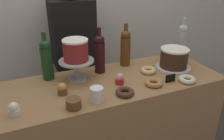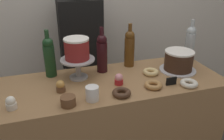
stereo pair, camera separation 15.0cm
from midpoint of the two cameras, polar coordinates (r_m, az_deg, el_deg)
name	(u,v)px [view 2 (the right image)]	position (r m, az deg, el deg)	size (l,w,h in m)	color
back_wall	(85,7)	(2.21, -4.78, 15.39)	(6.00, 0.05, 2.60)	silver
display_counter	(112,137)	(1.80, 2.48, -16.29)	(1.51, 0.56, 0.95)	#997047
cake_stand_pedestal	(78,65)	(1.54, -5.73, 1.19)	(0.23, 0.23, 0.14)	#B2B2B7
white_layer_cake	(77,49)	(1.50, -5.91, 5.23)	(0.16, 0.16, 0.14)	maroon
silver_serving_platter	(177,70)	(1.77, 18.28, -0.01)	(0.26, 0.26, 0.01)	silver
chocolate_round_cake	(179,60)	(1.74, 18.61, 2.26)	(0.20, 0.20, 0.14)	#3D2619
wine_bottle_clear	(190,43)	(1.95, 20.88, 6.33)	(0.08, 0.08, 0.33)	#B2BCC1
wine_bottle_green	(49,56)	(1.59, -12.70, 3.29)	(0.08, 0.08, 0.33)	#193D1E
wine_bottle_dark_red	(102,53)	(1.61, 0.16, 4.31)	(0.08, 0.08, 0.33)	black
wine_bottle_amber	(129,48)	(1.72, 6.86, 5.46)	(0.08, 0.08, 0.33)	#5B3814
cupcake_strawberry	(119,79)	(1.48, 4.62, -2.39)	(0.06, 0.06, 0.07)	red
cupcake_caramel	(61,86)	(1.41, -9.70, -4.10)	(0.06, 0.06, 0.07)	brown
cupcake_vanilla	(11,103)	(1.32, -20.83, -7.78)	(0.06, 0.06, 0.07)	white
donut_glazed	(151,72)	(1.65, 12.16, -0.56)	(0.11, 0.11, 0.03)	#E0C17F
donut_maple	(153,85)	(1.48, 13.08, -3.73)	(0.11, 0.11, 0.03)	#B27F47
donut_sugar	(189,83)	(1.57, 21.17, -3.17)	(0.11, 0.11, 0.03)	silver
donut_chocolate	(122,93)	(1.37, 5.52, -5.73)	(0.11, 0.11, 0.03)	#472D1E
cookie_stack	(68,101)	(1.27, -7.51, -7.73)	(0.08, 0.08, 0.05)	brown
price_sign_chalkboard	(171,81)	(1.54, 17.22, -2.73)	(0.07, 0.01, 0.05)	black
coffee_cup_ceramic	(92,93)	(1.30, -1.65, -5.92)	(0.08, 0.08, 0.08)	white
barista_figure	(82,63)	(2.10, -5.35, 1.73)	(0.36, 0.22, 1.60)	black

